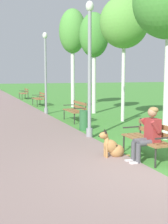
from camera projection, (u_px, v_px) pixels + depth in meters
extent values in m
plane|color=#478E38|center=(160.00, 172.00, 5.93)|extent=(120.00, 120.00, 0.00)
cube|color=olive|center=(139.00, 140.00, 6.77)|extent=(0.14, 1.50, 0.04)
cube|color=olive|center=(146.00, 140.00, 6.83)|extent=(0.14, 1.50, 0.04)
cube|color=olive|center=(152.00, 139.00, 6.89)|extent=(0.14, 1.50, 0.04)
cube|color=olive|center=(156.00, 133.00, 6.91)|extent=(0.04, 1.50, 0.11)
cube|color=olive|center=(156.00, 125.00, 6.89)|extent=(0.04, 1.50, 0.11)
cylinder|color=#2D2B28|center=(124.00, 143.00, 7.43)|extent=(0.04, 0.04, 0.45)
cylinder|color=#2D2B28|center=(140.00, 134.00, 7.57)|extent=(0.04, 0.04, 0.85)
cube|color=#2D2B28|center=(131.00, 127.00, 7.45)|extent=(0.45, 0.04, 0.03)
cylinder|color=#2D2B28|center=(156.00, 158.00, 6.15)|extent=(0.04, 0.04, 0.45)
cube|color=#2D2B28|center=(164.00, 138.00, 6.17)|extent=(0.45, 0.04, 0.03)
cube|color=olive|center=(70.00, 111.00, 12.19)|extent=(0.14, 1.50, 0.04)
cube|color=olive|center=(73.00, 111.00, 12.25)|extent=(0.14, 1.50, 0.04)
cube|color=olive|center=(77.00, 111.00, 12.31)|extent=(0.14, 1.50, 0.04)
cube|color=olive|center=(80.00, 107.00, 12.33)|extent=(0.04, 1.50, 0.11)
cube|color=olive|center=(80.00, 103.00, 12.31)|extent=(0.04, 1.50, 0.11)
cylinder|color=#2D2B28|center=(64.00, 114.00, 12.84)|extent=(0.04, 0.04, 0.45)
cylinder|color=#2D2B28|center=(74.00, 109.00, 12.99)|extent=(0.04, 0.04, 0.85)
cube|color=#2D2B28|center=(68.00, 105.00, 12.86)|extent=(0.45, 0.04, 0.03)
cylinder|color=#2D2B28|center=(74.00, 119.00, 11.57)|extent=(0.04, 0.04, 0.45)
cylinder|color=#2D2B28|center=(86.00, 113.00, 11.71)|extent=(0.04, 0.04, 0.85)
cube|color=#2D2B28|center=(79.00, 108.00, 11.59)|extent=(0.45, 0.04, 0.03)
cube|color=olive|center=(35.00, 99.00, 18.35)|extent=(0.14, 1.50, 0.04)
cube|color=olive|center=(38.00, 99.00, 18.41)|extent=(0.14, 1.50, 0.04)
cube|color=olive|center=(41.00, 99.00, 18.47)|extent=(0.14, 1.50, 0.04)
cube|color=olive|center=(42.00, 96.00, 18.49)|extent=(0.04, 1.50, 0.11)
cube|color=olive|center=(42.00, 94.00, 18.47)|extent=(0.04, 1.50, 0.11)
cylinder|color=#2D2B28|center=(33.00, 101.00, 19.01)|extent=(0.04, 0.04, 0.45)
cylinder|color=#2D2B28|center=(40.00, 98.00, 19.15)|extent=(0.04, 0.04, 0.85)
cube|color=#2D2B28|center=(36.00, 95.00, 19.02)|extent=(0.45, 0.04, 0.03)
cylinder|color=#2D2B28|center=(37.00, 103.00, 17.73)|extent=(0.04, 0.04, 0.45)
cylinder|color=#2D2B28|center=(45.00, 100.00, 17.87)|extent=(0.04, 0.04, 0.85)
cube|color=#2D2B28|center=(40.00, 97.00, 17.75)|extent=(0.45, 0.04, 0.03)
cube|color=olive|center=(21.00, 93.00, 23.58)|extent=(0.14, 1.50, 0.04)
cube|color=olive|center=(23.00, 93.00, 23.64)|extent=(0.14, 1.50, 0.04)
cube|color=olive|center=(25.00, 93.00, 23.70)|extent=(0.14, 1.50, 0.04)
cube|color=olive|center=(26.00, 92.00, 23.72)|extent=(0.04, 1.50, 0.11)
cube|color=olive|center=(26.00, 89.00, 23.70)|extent=(0.04, 1.50, 0.11)
cylinder|color=#2D2B28|center=(19.00, 96.00, 24.24)|extent=(0.04, 0.04, 0.45)
cylinder|color=#2D2B28|center=(25.00, 93.00, 24.38)|extent=(0.04, 0.04, 0.85)
cube|color=#2D2B28|center=(22.00, 91.00, 24.26)|extent=(0.45, 0.04, 0.03)
cylinder|color=#2D2B28|center=(22.00, 97.00, 22.96)|extent=(0.04, 0.04, 0.45)
cylinder|color=#2D2B28|center=(28.00, 94.00, 23.10)|extent=(0.04, 0.04, 0.85)
cube|color=#2D2B28|center=(24.00, 92.00, 22.98)|extent=(0.45, 0.04, 0.03)
cylinder|color=#4C4C51|center=(142.00, 141.00, 6.60)|extent=(0.42, 0.14, 0.14)
cylinder|color=#4C4C51|center=(134.00, 152.00, 6.56)|extent=(0.11, 0.11, 0.47)
cube|color=silver|center=(130.00, 161.00, 6.56)|extent=(0.24, 0.09, 0.07)
cylinder|color=#4C4C51|center=(147.00, 143.00, 6.42)|extent=(0.42, 0.14, 0.14)
cylinder|color=#4C4C51|center=(138.00, 154.00, 6.37)|extent=(0.11, 0.11, 0.47)
cube|color=silver|center=(135.00, 163.00, 6.37)|extent=(0.24, 0.09, 0.07)
cube|color=maroon|center=(153.00, 130.00, 6.55)|extent=(0.22, 0.36, 0.52)
cylinder|color=maroon|center=(146.00, 124.00, 6.70)|extent=(0.25, 0.09, 0.30)
cylinder|color=maroon|center=(156.00, 127.00, 6.33)|extent=(0.25, 0.09, 0.30)
sphere|color=#A37556|center=(152.00, 112.00, 6.49)|extent=(0.21, 0.21, 0.21)
ellipsoid|color=olive|center=(154.00, 110.00, 6.50)|extent=(0.22, 0.23, 0.14)
ellipsoid|color=#B27F47|center=(117.00, 151.00, 6.93)|extent=(0.38, 0.30, 0.32)
ellipsoid|color=#B27F47|center=(111.00, 146.00, 6.87)|extent=(0.51, 0.25, 0.48)
ellipsoid|color=black|center=(113.00, 145.00, 6.88)|extent=(0.37, 0.21, 0.27)
cylinder|color=#B27F47|center=(105.00, 150.00, 6.90)|extent=(0.06, 0.06, 0.38)
cylinder|color=#B27F47|center=(107.00, 151.00, 6.79)|extent=(0.06, 0.06, 0.38)
cylinder|color=#B27F47|center=(107.00, 141.00, 6.82)|extent=(0.12, 0.17, 0.19)
ellipsoid|color=#B27F47|center=(104.00, 135.00, 6.78)|extent=(0.23, 0.15, 0.16)
cone|color=black|center=(100.00, 136.00, 6.75)|extent=(0.11, 0.10, 0.09)
cone|color=black|center=(104.00, 131.00, 6.82)|extent=(0.06, 0.06, 0.09)
cone|color=black|center=(106.00, 131.00, 6.74)|extent=(0.06, 0.06, 0.09)
cylinder|color=#B27F47|center=(124.00, 156.00, 7.01)|extent=(0.28, 0.06, 0.04)
cylinder|color=gray|center=(89.00, 133.00, 9.12)|extent=(0.20, 0.20, 0.30)
cylinder|color=gray|center=(90.00, 76.00, 8.89)|extent=(0.11, 0.11, 3.85)
ellipsoid|color=silver|center=(90.00, 6.00, 8.63)|extent=(0.24, 0.24, 0.32)
cylinder|color=gray|center=(46.00, 111.00, 14.64)|extent=(0.20, 0.20, 0.30)
cylinder|color=gray|center=(46.00, 77.00, 14.42)|extent=(0.11, 0.11, 3.73)
ellipsoid|color=silver|center=(45.00, 35.00, 14.17)|extent=(0.24, 0.24, 0.32)
cylinder|color=silver|center=(167.00, 83.00, 8.75)|extent=(0.20, 0.20, 3.43)
cylinder|color=silver|center=(123.00, 80.00, 12.13)|extent=(0.15, 0.15, 3.44)
ellipsoid|color=#66A847|center=(124.00, 22.00, 11.83)|extent=(2.02, 1.87, 2.09)
cylinder|color=silver|center=(94.00, 81.00, 14.71)|extent=(0.20, 0.20, 3.25)
ellipsoid|color=#4C933D|center=(94.00, 35.00, 14.42)|extent=(1.49, 1.34, 2.19)
cylinder|color=silver|center=(73.00, 76.00, 17.53)|extent=(0.23, 0.23, 3.73)
ellipsoid|color=#569E42|center=(73.00, 31.00, 17.20)|extent=(1.58, 1.73, 2.58)
cylinder|color=#2D6638|center=(84.00, 120.00, 10.33)|extent=(0.36, 0.36, 0.70)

